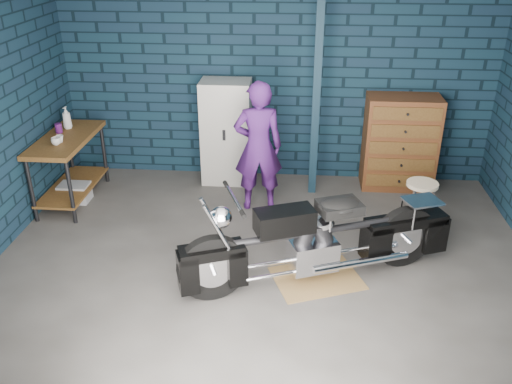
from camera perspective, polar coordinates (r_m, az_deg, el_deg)
ground at (r=6.00m, az=0.77°, el=-7.89°), size 6.00×6.00×0.00m
room_walls at (r=5.71m, az=1.28°, el=11.39°), size 6.02×5.01×2.71m
support_post at (r=7.20m, az=6.37°, el=9.80°), size 0.10×0.10×2.70m
workbench at (r=7.62m, az=-18.97°, el=2.29°), size 0.60×1.40×0.91m
drip_mat at (r=5.85m, az=6.42°, el=-8.99°), size 1.07×0.94×0.01m
motorcycle at (r=5.56m, az=6.70°, el=-4.38°), size 2.57×1.53×1.10m
person at (r=6.87m, az=0.23°, el=4.78°), size 0.68×0.50×1.70m
storage_bin at (r=7.73m, az=-18.55°, el=-0.05°), size 0.39×0.28×0.24m
locker at (r=7.72m, az=-3.13°, el=6.28°), size 0.69×0.49×1.48m
tool_chest at (r=7.81m, az=14.90°, el=5.02°), size 0.98×0.55×1.31m
shop_stool at (r=6.76m, az=16.78°, el=-1.62°), size 0.38×0.38×0.67m
cup_a at (r=7.21m, az=-20.31°, el=5.04°), size 0.13×0.13×0.09m
cup_b at (r=7.28m, az=-19.96°, el=5.28°), size 0.10×0.10×0.09m
mug_purple at (r=7.63m, az=-20.07°, el=6.33°), size 0.10×0.10×0.12m
bottle at (r=7.74m, az=-19.31°, el=7.40°), size 0.13×0.13×0.30m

